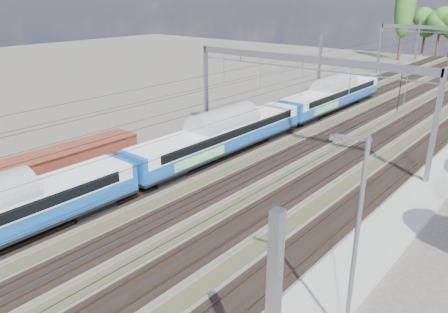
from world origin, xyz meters
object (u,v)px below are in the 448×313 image
Objects in this scene: emu_train at (220,131)px; lamp_post at (354,240)px; freight_boxcar at (62,167)px; signal_near at (401,83)px.

lamp_post is (18.41, -13.63, 2.46)m from emu_train.
freight_boxcar is (-4.50, -12.80, -0.67)m from emu_train.
lamp_post reaches higher than signal_near.
emu_train reaches higher than freight_boxcar.
emu_train is 5.20× the size of freight_boxcar.
freight_boxcar is at bearing -109.38° from emu_train.
emu_train is 6.92× the size of lamp_post.
lamp_post is at bearing -2.07° from freight_boxcar.
emu_train is at bearing 132.58° from lamp_post.
signal_near is 0.61× the size of lamp_post.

